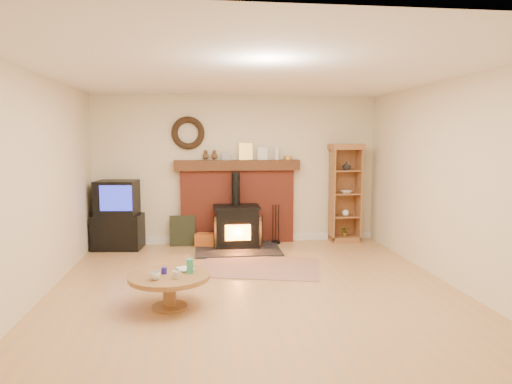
{
  "coord_description": "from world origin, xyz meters",
  "views": [
    {
      "loc": [
        -0.63,
        -5.33,
        1.85
      ],
      "look_at": [
        0.13,
        1.0,
        1.11
      ],
      "focal_mm": 32.0,
      "sensor_mm": 36.0,
      "label": 1
    }
  ],
  "objects": [
    {
      "name": "leaning_painting",
      "position": [
        -0.97,
        2.55,
        0.26
      ],
      "size": [
        0.44,
        0.12,
        0.52
      ],
      "primitive_type": "cube",
      "rotation": [
        -0.17,
        0.0,
        0.0
      ],
      "color": "black",
      "rests_on": "ground"
    },
    {
      "name": "ground",
      "position": [
        0.0,
        0.0,
        0.0
      ],
      "size": [
        5.5,
        5.5,
        0.0
      ],
      "primitive_type": "plane",
      "color": "tan",
      "rests_on": "ground"
    },
    {
      "name": "fire_tools",
      "position": [
        0.66,
        2.5,
        0.13
      ],
      "size": [
        0.16,
        0.16,
        0.7
      ],
      "color": "black",
      "rests_on": "ground"
    },
    {
      "name": "area_rug",
      "position": [
        0.18,
        1.04,
        0.01
      ],
      "size": [
        1.94,
        1.55,
        0.01
      ],
      "primitive_type": "cube",
      "rotation": [
        0.0,
        0.0,
        -0.24
      ],
      "color": "brown",
      "rests_on": "ground"
    },
    {
      "name": "wood_stove",
      "position": [
        -0.04,
        2.27,
        0.35
      ],
      "size": [
        1.4,
        1.0,
        1.28
      ],
      "color": "black",
      "rests_on": "ground"
    },
    {
      "name": "coffee_table",
      "position": [
        -0.99,
        -0.42,
        0.31
      ],
      "size": [
        0.89,
        0.89,
        0.54
      ],
      "color": "brown",
      "rests_on": "ground"
    },
    {
      "name": "room_shell",
      "position": [
        -0.02,
        0.09,
        1.72
      ],
      "size": [
        5.02,
        5.52,
        2.61
      ],
      "color": "beige",
      "rests_on": "ground"
    },
    {
      "name": "curio_cabinet",
      "position": [
        1.93,
        2.55,
        0.88
      ],
      "size": [
        0.57,
        0.41,
        1.76
      ],
      "color": "brown",
      "rests_on": "ground"
    },
    {
      "name": "chimney_breast",
      "position": [
        0.0,
        2.67,
        0.8
      ],
      "size": [
        2.2,
        0.22,
        1.78
      ],
      "color": "#9C3A27",
      "rests_on": "ground"
    },
    {
      "name": "firelog_box",
      "position": [
        -0.55,
        2.4,
        0.12
      ],
      "size": [
        0.42,
        0.32,
        0.23
      ],
      "primitive_type": "cube",
      "rotation": [
        0.0,
        0.0,
        -0.26
      ],
      "color": "orange",
      "rests_on": "ground"
    },
    {
      "name": "tv_unit",
      "position": [
        -2.04,
        2.47,
        0.55
      ],
      "size": [
        0.84,
        0.63,
        1.16
      ],
      "color": "black",
      "rests_on": "ground"
    }
  ]
}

